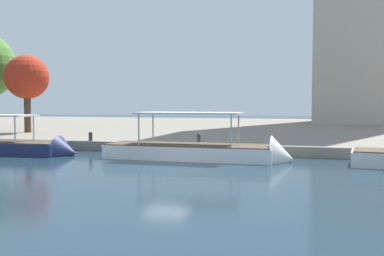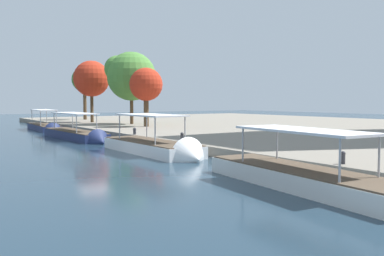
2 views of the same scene
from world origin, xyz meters
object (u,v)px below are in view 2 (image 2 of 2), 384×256
at_px(tree_4, 84,79).
at_px(tree_5, 146,84).
at_px(tree_1, 131,76).
at_px(tree_2, 90,80).
at_px(tour_boat_3, 319,184).
at_px(mooring_bollard_2, 343,157).
at_px(tour_boat_0, 45,128).
at_px(tour_boat_2, 157,150).
at_px(tour_boat_1, 78,136).
at_px(mooring_bollard_0, 135,131).
at_px(mooring_bollard_1, 182,137).

relative_size(tree_4, tree_5, 1.22).
bearing_deg(tree_1, tree_2, -159.49).
relative_size(tour_boat_3, mooring_bollard_2, 18.88).
bearing_deg(tree_5, tour_boat_0, -135.93).
xyz_separation_m(tree_1, tree_4, (-17.95, -0.70, 0.17)).
height_order(tour_boat_0, tree_5, tree_5).
relative_size(tour_boat_2, tree_5, 1.59).
height_order(tour_boat_3, tree_5, tree_5).
distance_m(tour_boat_1, mooring_bollard_2, 31.23).
bearing_deg(tour_boat_3, tree_4, 175.23).
height_order(tree_1, tree_5, tree_1).
xyz_separation_m(mooring_bollard_0, tree_2, (-26.50, 5.38, 6.47)).
bearing_deg(mooring_bollard_0, mooring_bollard_1, 0.35).
bearing_deg(tour_boat_2, mooring_bollard_0, 163.13).
height_order(tour_boat_2, mooring_bollard_1, tour_boat_2).
distance_m(tree_2, tree_4, 9.90).
height_order(mooring_bollard_0, tree_5, tree_5).
relative_size(tour_boat_3, tree_5, 1.73).
height_order(tour_boat_1, tour_boat_3, tour_boat_1).
bearing_deg(tree_4, mooring_bollard_1, -9.76).
bearing_deg(tour_boat_2, tour_boat_1, -176.81).
bearing_deg(tree_2, tree_4, 165.73).
relative_size(tour_boat_3, tree_2, 1.38).
height_order(tour_boat_0, mooring_bollard_2, tour_boat_0).
distance_m(tour_boat_1, mooring_bollard_0, 7.16).
bearing_deg(tree_1, tour_boat_2, -22.30).
distance_m(tour_boat_0, mooring_bollard_0, 22.46).
height_order(tour_boat_3, tree_2, tree_2).
relative_size(tour_boat_3, tree_1, 1.28).
relative_size(tour_boat_3, mooring_bollard_0, 18.93).
bearing_deg(tree_2, mooring_bollard_0, -11.47).
bearing_deg(mooring_bollard_1, mooring_bollard_0, -179.65).
bearing_deg(tree_5, tree_4, 179.17).
bearing_deg(tree_1, tree_4, -177.77).
xyz_separation_m(tree_4, tree_5, (24.70, -0.36, -1.69)).
distance_m(tour_boat_1, tour_boat_2, 16.18).
xyz_separation_m(mooring_bollard_2, tree_5, (-36.41, 7.06, 5.31)).
height_order(mooring_bollard_2, tree_4, tree_4).
height_order(tour_boat_0, tree_4, tree_4).
bearing_deg(tour_boat_0, tour_boat_3, 2.94).
relative_size(mooring_bollard_0, tree_2, 0.07).
height_order(mooring_bollard_2, tree_2, tree_2).
relative_size(mooring_bollard_2, tree_1, 0.07).
bearing_deg(tour_boat_1, tour_boat_0, 175.37).
bearing_deg(tree_2, tour_boat_2, -13.04).
relative_size(tour_boat_0, tour_boat_2, 1.04).
bearing_deg(tour_boat_2, tree_1, 157.83).
relative_size(mooring_bollard_0, tree_1, 0.07).
xyz_separation_m(tour_boat_0, mooring_bollard_0, (22.23, 3.06, 0.87)).
relative_size(tour_boat_0, tour_boat_1, 0.90).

